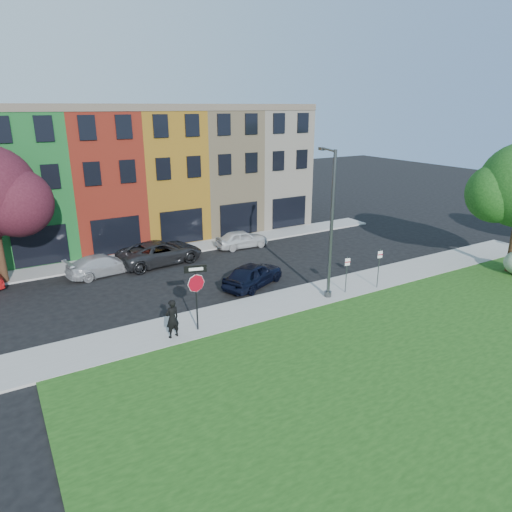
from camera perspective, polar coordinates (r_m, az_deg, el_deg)
ground at (r=22.78m, az=6.38°, el=-8.89°), size 120.00×120.00×0.00m
sidewalk_near at (r=26.01m, az=5.98°, el=-5.15°), size 40.00×3.00×0.12m
sidewalk_far at (r=34.05m, az=-13.09°, el=0.18°), size 40.00×2.40×0.12m
rowhouse_block at (r=38.92m, az=-15.77°, el=9.67°), size 30.00×10.12×10.00m
stop_sign at (r=21.44m, az=-7.50°, el=-3.55°), size 1.02×0.33×3.26m
man at (r=21.49m, az=-10.43°, el=-7.70°), size 0.85×0.71×1.87m
sedan_near at (r=27.33m, az=-0.37°, el=-2.31°), size 5.09×5.73×1.50m
parked_car_silver at (r=30.86m, az=-18.60°, el=-1.03°), size 3.43×5.20×1.32m
parked_car_dark at (r=31.91m, az=-11.85°, el=0.45°), size 3.93×6.37×1.61m
parked_car_white at (r=34.84m, az=-1.78°, el=2.14°), size 2.18×4.23×1.36m
street_lamp at (r=25.04m, az=9.25°, el=3.83°), size 1.11×2.48×8.12m
parking_sign_a at (r=26.42m, az=11.28°, el=-1.76°), size 0.32×0.11×2.15m
parking_sign_b at (r=27.54m, az=15.13°, el=-0.96°), size 0.32×0.10×2.38m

